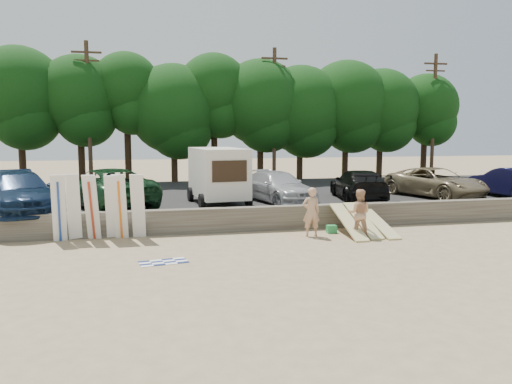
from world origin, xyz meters
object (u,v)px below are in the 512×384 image
Objects in this scene: car_0 at (19,193)px; car_2 at (278,187)px; cooler at (331,229)px; beachgoer_a at (311,212)px; car_4 at (436,182)px; car_5 at (510,182)px; box_trailer at (218,173)px; beachgoer_b at (359,213)px; car_1 at (107,187)px; car_3 at (358,185)px.

car_0 is 1.17× the size of car_2.
beachgoer_a is at bearing -154.92° from cooler.
car_5 is (3.72, -0.91, 0.01)m from car_4.
car_5 is 11.90m from cooler.
car_4 is 8.89m from cooler.
car_2 is 5.00m from beachgoer_a.
cooler is (-7.54, -4.52, -1.31)m from car_4.
box_trailer is at bearing 133.56° from cooler.
car_0 is at bearing -15.96° from beachgoer_a.
car_2 reaches higher than beachgoer_b.
car_2 is at bearing 154.74° from car_1.
box_trailer is 7.36m from beachgoer_b.
car_2 is at bearing -4.95° from box_trailer.
car_0 is 23.85m from car_5.
car_0 reaches higher than car_5.
box_trailer is at bearing 165.17° from car_2.
cooler is at bearing 64.90° from car_3.
box_trailer reaches higher than beachgoer_a.
car_3 is 4.40m from car_4.
cooler is (12.58, -3.61, -1.40)m from car_0.
cooler is at bearing -153.50° from beachgoer_a.
box_trailer is at bearing 9.72° from car_3.
car_4 is at bearing -15.73° from car_5.
car_4 reaches higher than car_3.
box_trailer is at bearing 153.31° from car_1.
beachgoer_b is (4.74, -5.49, -1.23)m from box_trailer.
cooler is (1.03, 0.44, -0.81)m from beachgoer_a.
box_trailer is 0.91× the size of car_5.
car_3 is at bearing -16.64° from car_2.
car_5 reaches higher than cooler.
car_1 is 16.63× the size of cooler.
car_2 is 2.61× the size of beachgoer_a.
beachgoer_a is (2.97, -4.94, -1.21)m from box_trailer.
cooler is at bearing -28.58° from beachgoer_b.
car_0 reaches higher than cooler.
cooler is (1.07, -4.54, -1.28)m from car_2.
car_2 reaches higher than cooler.
car_4 is at bearing -116.21° from beachgoer_b.
car_3 is (15.72, 0.85, -0.11)m from car_0.
car_3 is at bearing -7.99° from car_5.
beachgoer_a is at bearing 7.35° from beachgoer_b.
box_trailer reaches higher than car_5.
beachgoer_b is (13.32, -4.60, -0.62)m from car_0.
beachgoer_b is at bearing 126.06° from car_1.
car_4 is at bearing -15.69° from car_2.
car_1 is 9.62m from beachgoer_a.
beachgoer_b is at bearing 165.95° from beachgoer_a.
car_0 is at bearing -4.99° from car_1.
cooler is (-11.26, -3.62, -1.32)m from car_5.
car_0 is at bearing -179.80° from box_trailer.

